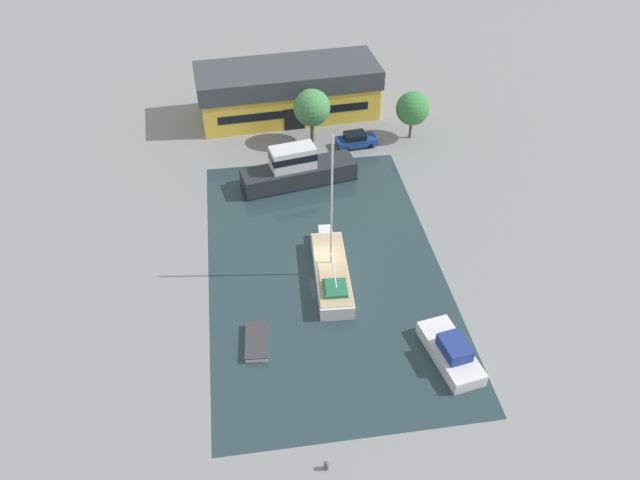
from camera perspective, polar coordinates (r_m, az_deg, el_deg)
The scene contains 11 objects.
ground_plane at distance 54.48m, azimuth 0.40°, elevation -2.52°, with size 440.00×440.00×0.00m, color gray.
water_canal at distance 54.48m, azimuth 0.40°, elevation -2.51°, with size 20.06×34.13×0.01m, color #23383D.
warehouse_building at distance 75.81m, azimuth -2.94°, elevation 13.49°, with size 21.74×9.39×6.08m.
quay_tree_near_building at distance 69.35m, azimuth -0.75°, elevation 11.99°, with size 4.06×4.06×6.33m.
quay_tree_by_water at distance 71.24m, azimuth 8.46°, elevation 11.80°, with size 3.71×3.71×5.54m.
parked_car at distance 70.33m, azimuth 3.30°, elevation 9.14°, with size 4.61×2.38×1.69m.
sailboat_moored at distance 52.98m, azimuth 1.04°, elevation -2.90°, with size 3.30×10.84×13.68m.
motor_cruiser at distance 63.82m, azimuth -2.10°, elevation 6.41°, with size 12.19×5.20×4.27m.
small_dinghy at distance 48.47m, azimuth -5.82°, elevation -9.22°, with size 2.04×3.91×0.51m.
cabin_boat at distance 47.92m, azimuth 11.90°, elevation -9.97°, with size 3.67×6.73×2.09m.
mooring_bollard at distance 42.09m, azimuth 0.57°, elevation -19.92°, with size 0.33×0.33×0.71m.
Camera 1 is at (-6.30, -39.71, 36.77)m, focal length 35.00 mm.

